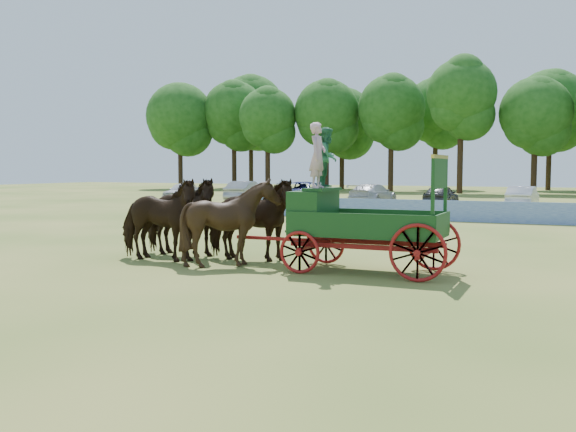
% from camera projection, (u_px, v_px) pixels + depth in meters
% --- Properties ---
extents(ground, '(160.00, 160.00, 0.00)m').
position_uv_depth(ground, '(433.00, 286.00, 14.62)').
color(ground, '#A09248').
rests_on(ground, ground).
extents(horse_lead_left, '(2.87, 1.35, 2.40)m').
position_uv_depth(horse_lead_left, '(158.00, 220.00, 18.38)').
color(horse_lead_left, black).
rests_on(horse_lead_left, ground).
extents(horse_lead_right, '(2.88, 1.38, 2.40)m').
position_uv_depth(horse_lead_right, '(179.00, 217.00, 19.38)').
color(horse_lead_right, black).
rests_on(horse_lead_right, ground).
extents(horse_wheel_left, '(2.35, 2.14, 2.40)m').
position_uv_depth(horse_wheel_left, '(231.00, 222.00, 17.40)').
color(horse_wheel_left, black).
rests_on(horse_wheel_left, ground).
extents(horse_wheel_right, '(2.94, 1.54, 2.40)m').
position_uv_depth(horse_wheel_right, '(250.00, 219.00, 18.41)').
color(horse_wheel_right, black).
rests_on(horse_wheel_right, ground).
extents(farm_dray, '(6.00, 2.00, 3.84)m').
position_uv_depth(farm_dray, '(340.00, 206.00, 16.70)').
color(farm_dray, '#A31019').
rests_on(farm_dray, ground).
extents(sponsor_banner, '(26.00, 0.08, 1.05)m').
position_uv_depth(sponsor_banner, '(486.00, 212.00, 31.38)').
color(sponsor_banner, '#1D45A1').
rests_on(sponsor_banner, ground).
extents(parked_cars, '(47.34, 7.67, 1.64)m').
position_uv_depth(parked_cars, '(452.00, 196.00, 43.57)').
color(parked_cars, silver).
rests_on(parked_cars, ground).
extents(treeline, '(89.00, 22.26, 15.42)m').
position_uv_depth(treeline, '(496.00, 106.00, 70.94)').
color(treeline, '#382314').
rests_on(treeline, ground).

